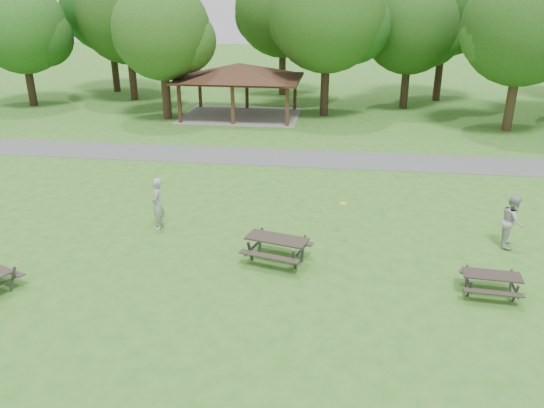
{
  "coord_description": "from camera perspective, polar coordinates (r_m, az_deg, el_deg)",
  "views": [
    {
      "loc": [
        3.37,
        -13.58,
        8.44
      ],
      "look_at": [
        1.0,
        4.0,
        1.3
      ],
      "focal_mm": 35.0,
      "sensor_mm": 36.0,
      "label": 1
    }
  ],
  "objects": [
    {
      "name": "tree_row_b",
      "position": [
        46.12,
        -25.23,
        16.51
      ],
      "size": [
        7.14,
        6.8,
        9.28
      ],
      "color": "black",
      "rests_on": "ground"
    },
    {
      "name": "tree_row_c",
      "position": [
        46.02,
        -15.21,
        18.84
      ],
      "size": [
        8.19,
        7.8,
        10.67
      ],
      "color": "black",
      "rests_on": "ground"
    },
    {
      "name": "tree_deep_c",
      "position": [
        46.27,
        18.4,
        19.65
      ],
      "size": [
        8.82,
        8.4,
        11.9
      ],
      "color": "black",
      "rests_on": "ground"
    },
    {
      "name": "asphalt_path",
      "position": [
        29.04,
        0.68,
        5.04
      ],
      "size": [
        120.0,
        3.2,
        0.02
      ],
      "primitive_type": "cube",
      "color": "#4F4F52",
      "rests_on": "ground"
    },
    {
      "name": "tree_row_e",
      "position": [
        38.67,
        6.13,
        19.34
      ],
      "size": [
        8.4,
        8.0,
        11.02
      ],
      "color": "black",
      "rests_on": "ground"
    },
    {
      "name": "frisbee_catcher",
      "position": [
        20.38,
        24.42,
        -1.69
      ],
      "size": [
        0.91,
        1.07,
        1.91
      ],
      "primitive_type": "imported",
      "rotation": [
        0.0,
        0.0,
        1.35
      ],
      "color": "#ADADB0",
      "rests_on": "ground"
    },
    {
      "name": "ground",
      "position": [
        16.34,
        -5.43,
        -9.28
      ],
      "size": [
        160.0,
        160.0,
        0.0
      ],
      "primitive_type": "plane",
      "color": "#346E1F",
      "rests_on": "ground"
    },
    {
      "name": "tree_row_d",
      "position": [
        38.24,
        -11.64,
        17.49
      ],
      "size": [
        6.93,
        6.6,
        9.27
      ],
      "color": "black",
      "rests_on": "ground"
    },
    {
      "name": "pavilion",
      "position": [
        38.68,
        -3.49,
        13.89
      ],
      "size": [
        8.6,
        7.01,
        3.76
      ],
      "color": "#321B12",
      "rests_on": "ground"
    },
    {
      "name": "picnic_table_middle",
      "position": [
        17.64,
        0.53,
        -4.27
      ],
      "size": [
        2.38,
        2.09,
        0.88
      ],
      "color": "#29231E",
      "rests_on": "ground"
    },
    {
      "name": "frisbee_thrower",
      "position": [
        20.43,
        -12.24,
        0.04
      ],
      "size": [
        0.64,
        0.82,
        2.0
      ],
      "primitive_type": "imported",
      "rotation": [
        0.0,
        0.0,
        -1.32
      ],
      "color": "#A1A2A4",
      "rests_on": "ground"
    },
    {
      "name": "tree_row_g",
      "position": [
        37.25,
        25.53,
        16.66
      ],
      "size": [
        7.77,
        7.4,
        10.25
      ],
      "color": "#332416",
      "rests_on": "ground"
    },
    {
      "name": "tree_deep_b",
      "position": [
        46.93,
        1.3,
        20.02
      ],
      "size": [
        8.4,
        8.0,
        11.13
      ],
      "color": "#322316",
      "rests_on": "ground"
    },
    {
      "name": "picnic_table_far",
      "position": [
        17.09,
        22.52,
        -7.49
      ],
      "size": [
        1.75,
        1.45,
        0.72
      ],
      "color": "black",
      "rests_on": "ground"
    },
    {
      "name": "tree_row_f",
      "position": [
        42.45,
        14.75,
        17.73
      ],
      "size": [
        7.35,
        7.0,
        9.55
      ],
      "color": "black",
      "rests_on": "ground"
    },
    {
      "name": "tree_deep_a",
      "position": [
        50.39,
        -17.06,
        19.54
      ],
      "size": [
        8.4,
        8.0,
        11.38
      ],
      "color": "black",
      "rests_on": "ground"
    },
    {
      "name": "frisbee_in_flight",
      "position": [
        19.23,
        7.65,
        0.06
      ],
      "size": [
        0.3,
        0.3,
        0.02
      ],
      "color": "yellow",
      "rests_on": "ground"
    }
  ]
}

